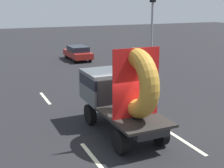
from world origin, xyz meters
TOP-DOWN VIEW (x-y plane):
  - ground_plane at (0.00, 0.00)m, footprint 120.00×120.00m
  - flatbed_truck at (-0.09, 0.72)m, footprint 2.02×4.93m
  - distant_sedan at (3.63, 17.42)m, footprint 1.75×4.08m
  - traffic_light at (6.43, 8.78)m, footprint 0.42×0.36m
  - lane_dash_left_near at (-1.95, -1.18)m, footprint 0.16×2.71m
  - lane_dash_left_far at (-1.95, 6.57)m, footprint 0.16×2.40m
  - lane_dash_right_near at (1.77, -1.35)m, footprint 0.16×2.51m
  - lane_dash_right_far at (1.77, 6.13)m, footprint 0.16×2.81m

SIDE VIEW (x-z plane):
  - ground_plane at x=0.00m, z-range 0.00..0.00m
  - lane_dash_left_near at x=-1.95m, z-range 0.00..0.01m
  - lane_dash_left_far at x=-1.95m, z-range 0.00..0.01m
  - lane_dash_right_near at x=1.77m, z-range 0.00..0.01m
  - lane_dash_right_far at x=1.77m, z-range 0.00..0.01m
  - distant_sedan at x=3.63m, z-range 0.05..1.38m
  - flatbed_truck at x=-0.09m, z-range -0.09..3.63m
  - traffic_light at x=6.43m, z-range 0.92..7.15m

